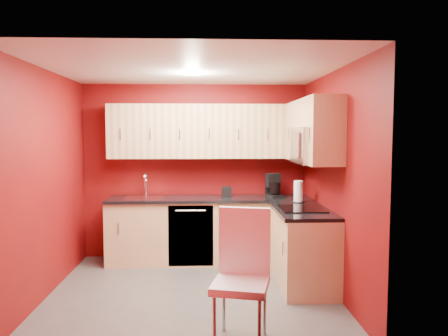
{
  "coord_description": "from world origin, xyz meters",
  "views": [
    {
      "loc": [
        0.16,
        -4.83,
        1.79
      ],
      "look_at": [
        0.38,
        0.55,
        1.37
      ],
      "focal_mm": 35.0,
      "sensor_mm": 36.0,
      "label": 1
    }
  ],
  "objects": [
    {
      "name": "upper_cabinets_right",
      "position": [
        1.42,
        0.44,
        1.89
      ],
      "size": [
        0.35,
        1.55,
        0.75
      ],
      "color": "#DAB67B",
      "rests_on": "wall_right"
    },
    {
      "name": "wall_front",
      "position": [
        0.0,
        -1.5,
        1.25
      ],
      "size": [
        3.2,
        0.0,
        3.2
      ],
      "primitive_type": "plane",
      "rotation": [
        -1.57,
        0.0,
        0.0
      ],
      "color": "maroon",
      "rests_on": "floor"
    },
    {
      "name": "upper_cabinets_back",
      "position": [
        0.2,
        1.32,
        1.83
      ],
      "size": [
        2.8,
        0.35,
        0.75
      ],
      "primitive_type": "cube",
      "color": "#DAB67B",
      "rests_on": "wall_back"
    },
    {
      "name": "countertop_back",
      "position": [
        0.2,
        1.19,
        0.89
      ],
      "size": [
        2.8,
        0.63,
        0.04
      ],
      "primitive_type": "cube",
      "color": "black",
      "rests_on": "base_cabinets_back"
    },
    {
      "name": "sink",
      "position": [
        -0.7,
        1.2,
        0.94
      ],
      "size": [
        0.52,
        0.42,
        0.35
      ],
      "color": "silver",
      "rests_on": "countertop_back"
    },
    {
      "name": "wall_back",
      "position": [
        0.0,
        1.5,
        1.25
      ],
      "size": [
        3.2,
        0.0,
        3.2
      ],
      "primitive_type": "plane",
      "rotation": [
        1.57,
        0.0,
        0.0
      ],
      "color": "maroon",
      "rests_on": "floor"
    },
    {
      "name": "base_cabinets_right",
      "position": [
        1.3,
        0.25,
        0.43
      ],
      "size": [
        0.6,
        1.3,
        0.87
      ],
      "primitive_type": "cube",
      "color": "#E2B481",
      "rests_on": "floor"
    },
    {
      "name": "microwave",
      "position": [
        1.39,
        0.2,
        1.66
      ],
      "size": [
        0.42,
        0.76,
        0.42
      ],
      "color": "silver",
      "rests_on": "upper_cabinets_right"
    },
    {
      "name": "wall_left",
      "position": [
        -1.6,
        0.0,
        1.25
      ],
      "size": [
        0.0,
        3.0,
        3.0
      ],
      "primitive_type": "plane",
      "rotation": [
        1.57,
        0.0,
        1.57
      ],
      "color": "maroon",
      "rests_on": "floor"
    },
    {
      "name": "cooktop",
      "position": [
        1.28,
        0.2,
        0.92
      ],
      "size": [
        0.5,
        0.55,
        0.01
      ],
      "primitive_type": "cube",
      "color": "black",
      "rests_on": "countertop_right"
    },
    {
      "name": "napkin_holder",
      "position": [
        0.45,
        1.26,
        0.98
      ],
      "size": [
        0.13,
        0.13,
        0.14
      ],
      "primitive_type": null,
      "rotation": [
        0.0,
        0.0,
        0.0
      ],
      "color": "black",
      "rests_on": "countertop_back"
    },
    {
      "name": "paper_towel",
      "position": [
        1.35,
        0.71,
        1.05
      ],
      "size": [
        0.16,
        0.16,
        0.28
      ],
      "primitive_type": null,
      "rotation": [
        0.0,
        0.0,
        0.03
      ],
      "color": "white",
      "rests_on": "countertop_right"
    },
    {
      "name": "dishwasher_front",
      "position": [
        -0.05,
        0.91,
        0.43
      ],
      "size": [
        0.6,
        0.02,
        0.82
      ],
      "primitive_type": "cube",
      "color": "black",
      "rests_on": "base_cabinets_back"
    },
    {
      "name": "dining_chair",
      "position": [
        0.45,
        -1.2,
        0.57
      ],
      "size": [
        0.56,
        0.58,
        1.14
      ],
      "primitive_type": null,
      "rotation": [
        0.0,
        0.0,
        -0.24
      ],
      "color": "white",
      "rests_on": "floor"
    },
    {
      "name": "base_cabinets_back",
      "position": [
        0.2,
        1.2,
        0.43
      ],
      "size": [
        2.8,
        0.6,
        0.87
      ],
      "primitive_type": "cube",
      "color": "#E2B481",
      "rests_on": "floor"
    },
    {
      "name": "downlight",
      "position": [
        0.0,
        0.3,
        2.48
      ],
      "size": [
        0.2,
        0.2,
        0.01
      ],
      "primitive_type": "cylinder",
      "color": "white",
      "rests_on": "ceiling"
    },
    {
      "name": "coffee_maker",
      "position": [
        1.12,
        1.2,
        1.07
      ],
      "size": [
        0.27,
        0.31,
        0.32
      ],
      "primitive_type": null,
      "rotation": [
        0.0,
        0.0,
        0.32
      ],
      "color": "black",
      "rests_on": "countertop_back"
    },
    {
      "name": "wall_right",
      "position": [
        1.6,
        0.0,
        1.25
      ],
      "size": [
        0.0,
        3.0,
        3.0
      ],
      "primitive_type": "plane",
      "rotation": [
        1.57,
        0.0,
        -1.57
      ],
      "color": "maroon",
      "rests_on": "floor"
    },
    {
      "name": "ceiling",
      "position": [
        0.0,
        0.0,
        2.5
      ],
      "size": [
        3.2,
        3.2,
        0.0
      ],
      "primitive_type": "plane",
      "rotation": [
        3.14,
        0.0,
        0.0
      ],
      "color": "white",
      "rests_on": "wall_back"
    },
    {
      "name": "countertop_right",
      "position": [
        1.29,
        0.23,
        0.89
      ],
      "size": [
        0.63,
        1.27,
        0.04
      ],
      "primitive_type": "cube",
      "color": "black",
      "rests_on": "base_cabinets_right"
    },
    {
      "name": "floor",
      "position": [
        0.0,
        0.0,
        0.0
      ],
      "size": [
        3.2,
        3.2,
        0.0
      ],
      "primitive_type": "plane",
      "color": "#4F4C4A",
      "rests_on": "ground"
    }
  ]
}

